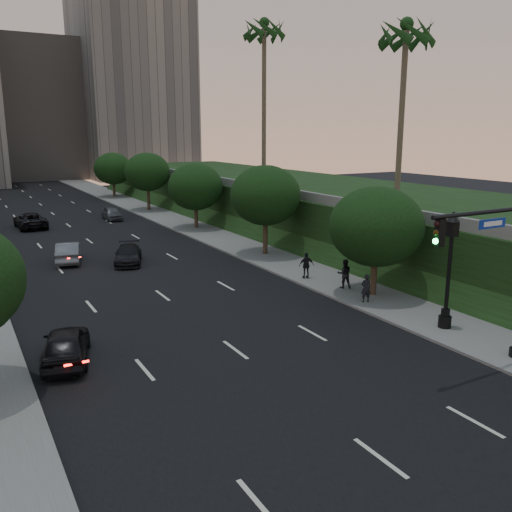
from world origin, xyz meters
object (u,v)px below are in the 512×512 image
street_lamp (448,276)px  pedestrian_c (306,265)px  sedan_near_right (128,255)px  sedan_far_right (112,213)px  pedestrian_b (344,274)px  sedan_far_left (30,220)px  pedestrian_a (366,288)px  sedan_mid_left (68,252)px  sedan_near_left (66,345)px  traffic_signal_mast (508,277)px

street_lamp → pedestrian_c: (-0.66, 10.43, -1.67)m
sedan_near_right → sedan_far_right: bearing=97.7°
street_lamp → sedan_near_right: (-9.08, 20.25, -2.00)m
sedan_near_right → pedestrian_b: bearing=-34.9°
pedestrian_b → sedan_far_right: bearing=-53.0°
sedan_far_left → pedestrian_c: (12.44, -28.56, 0.22)m
sedan_far_left → pedestrian_a: 36.37m
sedan_mid_left → pedestrian_a: (11.98, -17.96, 0.19)m
street_lamp → sedan_near_left: (-16.15, 5.03, -1.89)m
sedan_far_left → pedestrian_a: (12.41, -34.18, 0.17)m
sedan_near_left → pedestrian_c: (15.49, 5.39, 0.23)m
sedan_near_left → traffic_signal_mast: bearing=164.4°
traffic_signal_mast → sedan_near_right: 25.51m
sedan_far_right → pedestrian_c: bearing=-79.5°
sedan_mid_left → sedan_far_left: size_ratio=0.82×
sedan_far_right → pedestrian_b: pedestrian_b is taller
sedan_near_right → pedestrian_a: 17.58m
sedan_mid_left → pedestrian_c: (12.01, -12.34, 0.24)m
sedan_mid_left → sedan_far_left: sedan_far_left is taller
sedan_near_left → pedestrian_a: (15.47, -0.23, 0.18)m
traffic_signal_mast → pedestrian_a: (0.54, 8.64, -2.75)m
sedan_far_left → sedan_near_right: 19.17m
sedan_near_right → traffic_signal_mast: bearing=-52.4°
street_lamp → pedestrian_c: bearing=93.6°
sedan_near_left → sedan_far_right: sedan_near_left is taller
street_lamp → pedestrian_a: (-0.68, 4.81, -1.71)m
sedan_far_right → pedestrian_c: (4.27, -29.68, 0.28)m
sedan_far_right → sedan_far_left: bearing=-169.9°
sedan_far_left → sedan_far_right: (8.17, 1.12, -0.06)m
traffic_signal_mast → pedestrian_c: (0.57, 14.25, -2.70)m
sedan_far_left → sedan_far_right: sedan_far_left is taller
sedan_near_left → pedestrian_b: pedestrian_b is taller
street_lamp → pedestrian_b: 7.70m
traffic_signal_mast → street_lamp: traffic_signal_mast is taller
sedan_near_left → sedan_far_left: sedan_far_left is taller
traffic_signal_mast → sedan_mid_left: (-11.44, 26.59, -2.94)m
traffic_signal_mast → sedan_far_right: traffic_signal_mast is taller
street_lamp → traffic_signal_mast: bearing=-107.7°
sedan_near_left → sedan_near_right: size_ratio=0.99×
sedan_near_right → pedestrian_a: (8.40, -15.44, 0.29)m
traffic_signal_mast → sedan_mid_left: bearing=113.3°
traffic_signal_mast → sedan_near_left: 17.60m
traffic_signal_mast → sedan_far_left: traffic_signal_mast is taller
sedan_near_right → sedan_far_left: bearing=121.6°
sedan_near_left → sedan_near_right: sedan_near_left is taller
traffic_signal_mast → pedestrian_c: 14.52m
traffic_signal_mast → pedestrian_b: (1.25, 11.36, -2.66)m
sedan_near_right → pedestrian_a: pedestrian_a is taller
street_lamp → sedan_far_left: (-13.09, 38.99, -1.88)m
traffic_signal_mast → sedan_mid_left: size_ratio=1.58×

